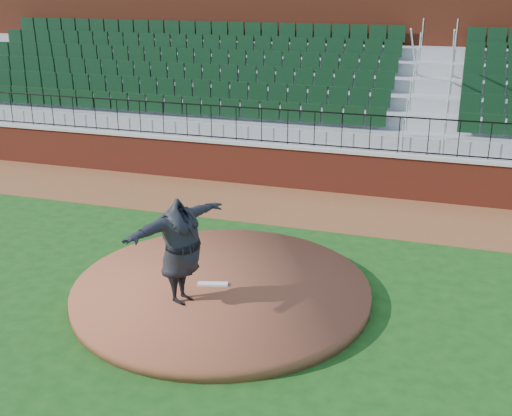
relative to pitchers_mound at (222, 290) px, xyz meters
The scene contains 10 objects.
ground 0.25m from the pitchers_mound, 28.78° to the left, with size 90.00×90.00×0.00m, color #164213.
warning_track 5.51m from the pitchers_mound, 88.00° to the left, with size 34.00×3.20×0.01m, color brown.
field_wall 7.12m from the pitchers_mound, 88.45° to the left, with size 34.00×0.35×1.20m, color maroon.
wall_cap 7.20m from the pitchers_mound, 88.45° to the left, with size 34.00×0.45×0.10m, color #B7B7B7.
wall_railing 7.30m from the pitchers_mound, 88.45° to the left, with size 34.00×0.05×1.00m, color black, non-canonical shape.
seating_stands 10.07m from the pitchers_mound, 88.88° to the left, with size 34.00×5.10×4.60m, color gray, non-canonical shape.
concourse_wall 12.90m from the pitchers_mound, 89.13° to the left, with size 34.00×0.50×5.50m, color maroon.
pitchers_mound is the anchor object (origin of this frame).
pitching_rubber 0.22m from the pitchers_mound, 157.52° to the right, with size 0.58×0.15×0.04m, color white.
pitcher 1.47m from the pitchers_mound, 117.60° to the right, with size 2.46×0.67×2.00m, color black.
Camera 1 is at (3.82, -10.47, 5.85)m, focal length 44.59 mm.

